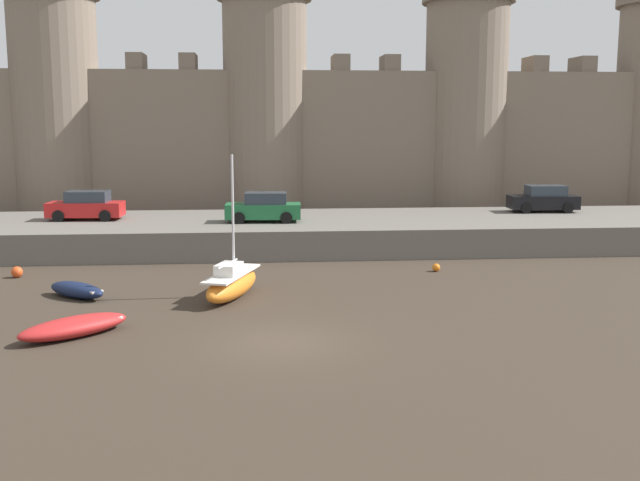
{
  "coord_description": "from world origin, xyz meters",
  "views": [
    {
      "loc": [
        -0.75,
        -23.12,
        6.96
      ],
      "look_at": [
        1.67,
        4.96,
        2.5
      ],
      "focal_mm": 42.0,
      "sensor_mm": 36.0,
      "label": 1
    }
  ],
  "objects_px": {
    "rowboat_foreground_right": "(77,290)",
    "car_quay_west": "(86,206)",
    "mooring_buoy_near_shore": "(17,272)",
    "mooring_buoy_mid_mud": "(436,268)",
    "car_quay_east": "(264,208)",
    "car_quay_centre_west": "(544,199)",
    "rowboat_foreground_centre": "(74,326)",
    "sailboat_foreground_left": "(232,283)"
  },
  "relations": [
    {
      "from": "rowboat_foreground_right",
      "to": "car_quay_west",
      "type": "height_order",
      "value": "car_quay_west"
    },
    {
      "from": "mooring_buoy_near_shore",
      "to": "mooring_buoy_mid_mud",
      "type": "bearing_deg",
      "value": -0.73
    },
    {
      "from": "car_quay_east",
      "to": "car_quay_west",
      "type": "xyz_separation_m",
      "value": [
        -9.93,
        1.7,
        0.0
      ]
    },
    {
      "from": "car_quay_east",
      "to": "car_quay_centre_west",
      "type": "bearing_deg",
      "value": 10.53
    },
    {
      "from": "rowboat_foreground_right",
      "to": "car_quay_east",
      "type": "bearing_deg",
      "value": 55.09
    },
    {
      "from": "rowboat_foreground_right",
      "to": "mooring_buoy_near_shore",
      "type": "distance_m",
      "value": 5.6
    },
    {
      "from": "mooring_buoy_near_shore",
      "to": "car_quay_east",
      "type": "bearing_deg",
      "value": 30.68
    },
    {
      "from": "rowboat_foreground_centre",
      "to": "car_quay_centre_west",
      "type": "xyz_separation_m",
      "value": [
        23.53,
        19.76,
        1.98
      ]
    },
    {
      "from": "mooring_buoy_mid_mud",
      "to": "car_quay_west",
      "type": "distance_m",
      "value": 20.02
    },
    {
      "from": "rowboat_foreground_centre",
      "to": "mooring_buoy_near_shore",
      "type": "xyz_separation_m",
      "value": [
        -4.83,
        9.9,
        -0.09
      ]
    },
    {
      "from": "sailboat_foreground_left",
      "to": "car_quay_west",
      "type": "relative_size",
      "value": 1.37
    },
    {
      "from": "sailboat_foreground_left",
      "to": "mooring_buoy_near_shore",
      "type": "xyz_separation_m",
      "value": [
        -9.84,
        4.83,
        -0.35
      ]
    },
    {
      "from": "car_quay_centre_west",
      "to": "car_quay_east",
      "type": "distance_m",
      "value": 17.39
    },
    {
      "from": "mooring_buoy_near_shore",
      "to": "car_quay_centre_west",
      "type": "xyz_separation_m",
      "value": [
        28.37,
        9.87,
        2.07
      ]
    },
    {
      "from": "rowboat_foreground_right",
      "to": "car_quay_centre_west",
      "type": "distance_m",
      "value": 28.57
    },
    {
      "from": "rowboat_foreground_right",
      "to": "sailboat_foreground_left",
      "type": "height_order",
      "value": "sailboat_foreground_left"
    },
    {
      "from": "mooring_buoy_near_shore",
      "to": "car_quay_west",
      "type": "relative_size",
      "value": 0.12
    },
    {
      "from": "mooring_buoy_near_shore",
      "to": "car_quay_west",
      "type": "bearing_deg",
      "value": 80.88
    },
    {
      "from": "rowboat_foreground_right",
      "to": "car_quay_centre_west",
      "type": "xyz_separation_m",
      "value": [
        24.74,
        14.14,
        1.99
      ]
    },
    {
      "from": "sailboat_foreground_left",
      "to": "car_quay_east",
      "type": "xyz_separation_m",
      "value": [
        1.44,
        11.52,
        1.72
      ]
    },
    {
      "from": "rowboat_foreground_centre",
      "to": "sailboat_foreground_left",
      "type": "distance_m",
      "value": 7.12
    },
    {
      "from": "mooring_buoy_near_shore",
      "to": "rowboat_foreground_right",
      "type": "bearing_deg",
      "value": -49.65
    },
    {
      "from": "mooring_buoy_near_shore",
      "to": "car_quay_east",
      "type": "relative_size",
      "value": 0.12
    },
    {
      "from": "sailboat_foreground_left",
      "to": "mooring_buoy_mid_mud",
      "type": "bearing_deg",
      "value": 25.9
    },
    {
      "from": "car_quay_centre_west",
      "to": "rowboat_foreground_centre",
      "type": "bearing_deg",
      "value": -139.98
    },
    {
      "from": "rowboat_foreground_right",
      "to": "sailboat_foreground_left",
      "type": "distance_m",
      "value": 6.24
    },
    {
      "from": "car_quay_east",
      "to": "rowboat_foreground_right",
      "type": "bearing_deg",
      "value": -124.91
    },
    {
      "from": "sailboat_foreground_left",
      "to": "rowboat_foreground_centre",
      "type": "bearing_deg",
      "value": -134.65
    },
    {
      "from": "rowboat_foreground_right",
      "to": "car_quay_east",
      "type": "height_order",
      "value": "car_quay_east"
    },
    {
      "from": "rowboat_foreground_right",
      "to": "car_quay_west",
      "type": "distance_m",
      "value": 13.02
    },
    {
      "from": "sailboat_foreground_left",
      "to": "car_quay_east",
      "type": "height_order",
      "value": "sailboat_foreground_left"
    },
    {
      "from": "sailboat_foreground_left",
      "to": "mooring_buoy_near_shore",
      "type": "distance_m",
      "value": 10.97
    },
    {
      "from": "sailboat_foreground_left",
      "to": "mooring_buoy_mid_mud",
      "type": "height_order",
      "value": "sailboat_foreground_left"
    },
    {
      "from": "rowboat_foreground_centre",
      "to": "car_quay_east",
      "type": "distance_m",
      "value": 17.9
    },
    {
      "from": "car_quay_east",
      "to": "sailboat_foreground_left",
      "type": "bearing_deg",
      "value": -97.12
    },
    {
      "from": "car_quay_centre_west",
      "to": "car_quay_east",
      "type": "xyz_separation_m",
      "value": [
        -17.09,
        -3.18,
        0.0
      ]
    },
    {
      "from": "mooring_buoy_mid_mud",
      "to": "rowboat_foreground_centre",
      "type": "bearing_deg",
      "value": -146.26
    },
    {
      "from": "rowboat_foreground_centre",
      "to": "mooring_buoy_near_shore",
      "type": "distance_m",
      "value": 11.01
    },
    {
      "from": "rowboat_foreground_right",
      "to": "mooring_buoy_mid_mud",
      "type": "xyz_separation_m",
      "value": [
        15.66,
        4.03,
        -0.14
      ]
    },
    {
      "from": "sailboat_foreground_left",
      "to": "car_quay_centre_west",
      "type": "bearing_deg",
      "value": 38.42
    },
    {
      "from": "rowboat_foreground_right",
      "to": "mooring_buoy_mid_mud",
      "type": "bearing_deg",
      "value": 14.42
    },
    {
      "from": "sailboat_foreground_left",
      "to": "car_quay_centre_west",
      "type": "xyz_separation_m",
      "value": [
        18.53,
        14.7,
        1.72
      ]
    }
  ]
}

